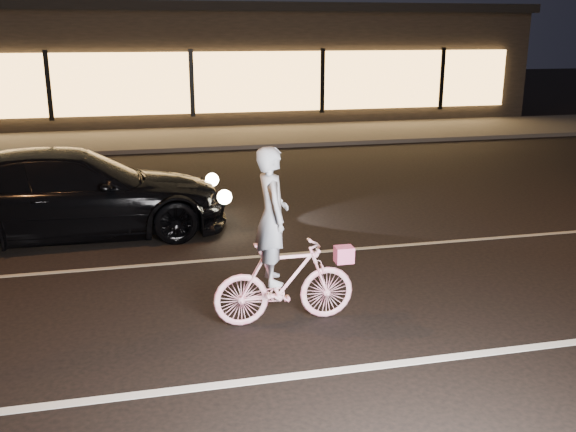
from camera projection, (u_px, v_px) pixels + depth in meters
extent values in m
plane|color=black|center=(302.00, 310.00, 7.80)|extent=(90.00, 90.00, 0.00)
cube|color=silver|center=(339.00, 371.00, 6.40)|extent=(60.00, 0.12, 0.01)
cube|color=gray|center=(269.00, 256.00, 9.67)|extent=(60.00, 0.10, 0.01)
cube|color=#383533|center=(199.00, 138.00, 19.95)|extent=(30.00, 4.00, 0.12)
cube|color=black|center=(182.00, 65.00, 25.02)|extent=(25.00, 8.00, 4.00)
cube|color=black|center=(180.00, 9.00, 24.45)|extent=(25.40, 8.40, 0.30)
cube|color=#EBA552|center=(192.00, 83.00, 21.29)|extent=(23.00, 0.15, 2.00)
cube|color=black|center=(48.00, 86.00, 20.24)|extent=(0.15, 0.08, 2.20)
cube|color=black|center=(192.00, 83.00, 21.22)|extent=(0.15, 0.08, 2.20)
cube|color=black|center=(322.00, 81.00, 22.20)|extent=(0.15, 0.08, 2.20)
cube|color=black|center=(442.00, 79.00, 23.18)|extent=(0.15, 0.08, 2.20)
imported|color=#FF5388|center=(285.00, 282.00, 7.35)|extent=(1.65, 0.47, 0.99)
imported|color=white|center=(272.00, 216.00, 7.09)|extent=(0.37, 0.57, 1.56)
cube|color=#DC387E|center=(344.00, 254.00, 7.42)|extent=(0.21, 0.17, 0.19)
imported|color=black|center=(73.00, 193.00, 10.44)|extent=(5.03, 2.20, 1.44)
sphere|color=#FFF2BF|center=(212.00, 180.00, 11.67)|extent=(0.24, 0.24, 0.24)
sphere|color=#FFF2BF|center=(225.00, 197.00, 10.45)|extent=(0.24, 0.24, 0.24)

